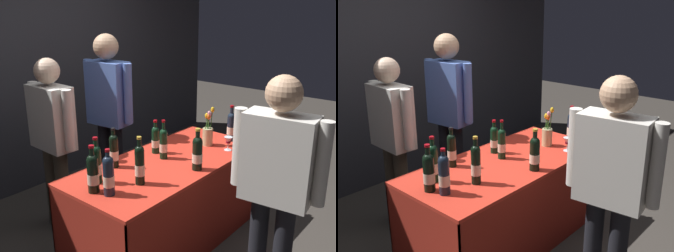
% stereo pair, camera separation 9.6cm
% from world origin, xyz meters
% --- Properties ---
extents(ground_plane, '(12.00, 12.00, 0.00)m').
position_xyz_m(ground_plane, '(0.00, 0.00, 0.00)').
color(ground_plane, '#38332D').
extents(back_partition, '(5.84, 0.12, 2.95)m').
position_xyz_m(back_partition, '(0.00, 1.85, 1.48)').
color(back_partition, '#2D2D33').
rests_on(back_partition, ground_plane).
extents(tasting_table, '(1.75, 0.79, 0.73)m').
position_xyz_m(tasting_table, '(0.00, 0.00, 0.52)').
color(tasting_table, red).
rests_on(tasting_table, ground_plane).
extents(featured_wine_bottle, '(0.07, 0.07, 0.29)m').
position_xyz_m(featured_wine_bottle, '(0.07, 0.20, 0.86)').
color(featured_wine_bottle, black).
rests_on(featured_wine_bottle, tasting_table).
extents(display_bottle_0, '(0.07, 0.07, 0.35)m').
position_xyz_m(display_bottle_0, '(-0.63, 0.14, 0.88)').
color(display_bottle_0, black).
rests_on(display_bottle_0, tasting_table).
extents(display_bottle_1, '(0.07, 0.07, 0.34)m').
position_xyz_m(display_bottle_1, '(0.75, -0.13, 0.88)').
color(display_bottle_1, '#192333').
rests_on(display_bottle_1, tasting_table).
extents(display_bottle_2, '(0.07, 0.07, 0.32)m').
position_xyz_m(display_bottle_2, '(-0.36, 0.25, 0.87)').
color(display_bottle_2, black).
rests_on(display_bottle_2, tasting_table).
extents(display_bottle_3, '(0.07, 0.07, 0.33)m').
position_xyz_m(display_bottle_3, '(0.02, 0.07, 0.87)').
color(display_bottle_3, black).
rests_on(display_bottle_3, tasting_table).
extents(display_bottle_4, '(0.08, 0.08, 0.33)m').
position_xyz_m(display_bottle_4, '(0.01, -0.28, 0.88)').
color(display_bottle_4, black).
rests_on(display_bottle_4, tasting_table).
extents(display_bottle_5, '(0.08, 0.08, 0.33)m').
position_xyz_m(display_bottle_5, '(-0.70, -0.07, 0.88)').
color(display_bottle_5, '#192333').
rests_on(display_bottle_5, tasting_table).
extents(display_bottle_6, '(0.07, 0.07, 0.36)m').
position_xyz_m(display_bottle_6, '(-0.45, -0.11, 0.89)').
color(display_bottle_6, black).
rests_on(display_bottle_6, tasting_table).
extents(display_bottle_7, '(0.08, 0.08, 0.34)m').
position_xyz_m(display_bottle_7, '(-0.74, 0.04, 0.88)').
color(display_bottle_7, black).
rests_on(display_bottle_7, tasting_table).
extents(wine_glass_near_vendor, '(0.07, 0.07, 0.12)m').
position_xyz_m(wine_glass_near_vendor, '(0.52, -0.25, 0.82)').
color(wine_glass_near_vendor, silver).
rests_on(wine_glass_near_vendor, tasting_table).
extents(flower_vase, '(0.09, 0.09, 0.36)m').
position_xyz_m(flower_vase, '(0.51, -0.04, 0.86)').
color(flower_vase, tan).
rests_on(flower_vase, tasting_table).
extents(vendor_presenter, '(0.25, 0.56, 1.70)m').
position_xyz_m(vendor_presenter, '(0.14, 0.85, 1.02)').
color(vendor_presenter, black).
rests_on(vendor_presenter, ground_plane).
extents(vendor_assistant, '(0.22, 0.58, 1.55)m').
position_xyz_m(vendor_assistant, '(-0.47, 0.89, 0.92)').
color(vendor_assistant, '#4C4233').
rests_on(vendor_assistant, ground_plane).
extents(taster_foreground_right, '(0.26, 0.59, 1.58)m').
position_xyz_m(taster_foreground_right, '(-0.15, -1.00, 0.95)').
color(taster_foreground_right, black).
rests_on(taster_foreground_right, ground_plane).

